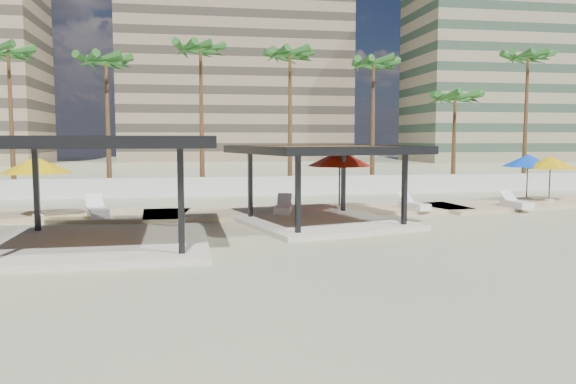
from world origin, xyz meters
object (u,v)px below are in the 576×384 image
Objects in this scene: pavilion_west at (100,181)px; umbrella_c at (340,158)px; pavilion_central at (324,178)px; lounger_a at (97,211)px; lounger_b at (283,208)px; lounger_d at (516,204)px; lounger_c at (414,205)px.

pavilion_west reaches higher than umbrella_c.
pavilion_central reaches higher than lounger_a.
lounger_b is at bearing 99.14° from pavilion_central.
pavilion_west is at bearing 106.34° from lounger_d.
pavilion_west is 3.25× the size of lounger_b.
pavilion_central is 4.32m from umbrella_c.
lounger_c is 0.99× the size of lounger_d.
pavilion_west is at bearing 174.23° from lounger_a.
lounger_c is at bearing -73.70° from lounger_b.
pavilion_central reaches higher than umbrella_c.
lounger_a reaches higher than lounger_b.
lounger_c is (5.28, 3.05, -1.63)m from pavilion_central.
umbrella_c is at bearing -101.87° from lounger_a.
pavilion_central is at bearing -141.69° from lounger_b.
lounger_b is (8.39, -0.30, -0.02)m from lounger_a.
pavilion_west is 9.71m from lounger_b.
pavilion_west reaches higher than lounger_b.
lounger_a is (-11.39, -0.83, -2.25)m from umbrella_c.
lounger_b is 1.08× the size of lounger_d.
umbrella_c is 1.66× the size of lounger_b.
lounger_d is (5.33, -0.28, 0.01)m from lounger_c.
lounger_d is (11.87, -0.00, -0.01)m from lounger_b.
lounger_d is (19.07, 6.25, -1.84)m from pavilion_west.
umbrella_c is at bearing -55.61° from lounger_b.
pavilion_west is 3.54× the size of lounger_c.
umbrella_c is 3.93m from lounger_b.
pavilion_west is 12.60m from umbrella_c.
lounger_a reaches higher than lounger_d.
pavilion_central is at bearing 106.71° from lounger_c.
pavilion_west is (-8.47, -3.48, 0.22)m from pavilion_central.
lounger_a is at bearing 76.61° from lounger_c.
pavilion_central is 11.08m from lounger_d.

